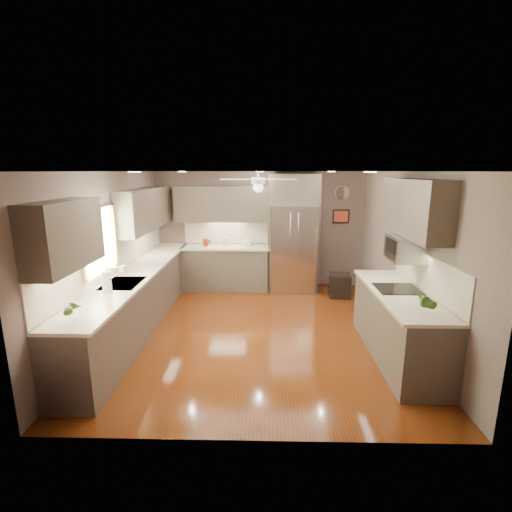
{
  "coord_description": "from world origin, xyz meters",
  "views": [
    {
      "loc": [
        0.1,
        -5.54,
        2.51
      ],
      "look_at": [
        -0.04,
        0.6,
        1.09
      ],
      "focal_mm": 26.0,
      "sensor_mm": 36.0,
      "label": 1
    }
  ],
  "objects_px": {
    "potted_plant_left": "(71,309)",
    "refrigerator": "(293,235)",
    "canister_a": "(205,242)",
    "soap_bottle": "(124,268)",
    "potted_plant_right": "(425,301)",
    "canister_b": "(209,243)",
    "microwave": "(405,248)",
    "paper_towel": "(107,282)",
    "stool": "(340,285)",
    "canister_c": "(224,241)",
    "bowl": "(247,245)"
  },
  "relations": [
    {
      "from": "potted_plant_right",
      "to": "paper_towel",
      "type": "bearing_deg",
      "value": 170.21
    },
    {
      "from": "soap_bottle",
      "to": "paper_towel",
      "type": "bearing_deg",
      "value": -82.95
    },
    {
      "from": "microwave",
      "to": "stool",
      "type": "height_order",
      "value": "microwave"
    },
    {
      "from": "canister_b",
      "to": "paper_towel",
      "type": "distance_m",
      "value": 3.23
    },
    {
      "from": "canister_b",
      "to": "potted_plant_right",
      "type": "relative_size",
      "value": 0.47
    },
    {
      "from": "microwave",
      "to": "stool",
      "type": "bearing_deg",
      "value": 99.7
    },
    {
      "from": "bowl",
      "to": "microwave",
      "type": "xyz_separation_m",
      "value": [
        2.29,
        -2.77,
        0.51
      ]
    },
    {
      "from": "microwave",
      "to": "canister_b",
      "type": "bearing_deg",
      "value": 138.6
    },
    {
      "from": "stool",
      "to": "potted_plant_left",
      "type": "bearing_deg",
      "value": -135.09
    },
    {
      "from": "stool",
      "to": "paper_towel",
      "type": "xyz_separation_m",
      "value": [
        -3.61,
        -2.62,
        0.84
      ]
    },
    {
      "from": "refrigerator",
      "to": "canister_b",
      "type": "bearing_deg",
      "value": 179.19
    },
    {
      "from": "potted_plant_left",
      "to": "refrigerator",
      "type": "height_order",
      "value": "refrigerator"
    },
    {
      "from": "soap_bottle",
      "to": "refrigerator",
      "type": "height_order",
      "value": "refrigerator"
    },
    {
      "from": "refrigerator",
      "to": "microwave",
      "type": "distance_m",
      "value": 3.03
    },
    {
      "from": "canister_a",
      "to": "potted_plant_left",
      "type": "relative_size",
      "value": 0.59
    },
    {
      "from": "potted_plant_left",
      "to": "soap_bottle",
      "type": "bearing_deg",
      "value": 94.01
    },
    {
      "from": "refrigerator",
      "to": "stool",
      "type": "relative_size",
      "value": 5.13
    },
    {
      "from": "potted_plant_left",
      "to": "stool",
      "type": "height_order",
      "value": "potted_plant_left"
    },
    {
      "from": "canister_a",
      "to": "soap_bottle",
      "type": "height_order",
      "value": "soap_bottle"
    },
    {
      "from": "canister_b",
      "to": "soap_bottle",
      "type": "distance_m",
      "value": 2.44
    },
    {
      "from": "potted_plant_left",
      "to": "refrigerator",
      "type": "bearing_deg",
      "value": 56.7
    },
    {
      "from": "canister_a",
      "to": "paper_towel",
      "type": "xyz_separation_m",
      "value": [
        -0.81,
        -3.11,
        0.06
      ]
    },
    {
      "from": "canister_b",
      "to": "canister_c",
      "type": "distance_m",
      "value": 0.32
    },
    {
      "from": "paper_towel",
      "to": "stool",
      "type": "bearing_deg",
      "value": 35.96
    },
    {
      "from": "canister_b",
      "to": "potted_plant_right",
      "type": "xyz_separation_m",
      "value": [
        2.97,
        -3.77,
        0.08
      ]
    },
    {
      "from": "stool",
      "to": "paper_towel",
      "type": "relative_size",
      "value": 1.57
    },
    {
      "from": "canister_b",
      "to": "soap_bottle",
      "type": "bearing_deg",
      "value": -114.45
    },
    {
      "from": "soap_bottle",
      "to": "microwave",
      "type": "bearing_deg",
      "value": -7.15
    },
    {
      "from": "paper_towel",
      "to": "soap_bottle",
      "type": "bearing_deg",
      "value": 97.05
    },
    {
      "from": "bowl",
      "to": "stool",
      "type": "bearing_deg",
      "value": -15.13
    },
    {
      "from": "soap_bottle",
      "to": "paper_towel",
      "type": "height_order",
      "value": "paper_towel"
    },
    {
      "from": "canister_b",
      "to": "soap_bottle",
      "type": "xyz_separation_m",
      "value": [
        -1.01,
        -2.22,
        0.03
      ]
    },
    {
      "from": "canister_a",
      "to": "canister_c",
      "type": "distance_m",
      "value": 0.41
    },
    {
      "from": "canister_b",
      "to": "refrigerator",
      "type": "distance_m",
      "value": 1.78
    },
    {
      "from": "microwave",
      "to": "bowl",
      "type": "bearing_deg",
      "value": 129.59
    },
    {
      "from": "paper_towel",
      "to": "microwave",
      "type": "bearing_deg",
      "value": 5.28
    },
    {
      "from": "canister_a",
      "to": "potted_plant_right",
      "type": "relative_size",
      "value": 0.54
    },
    {
      "from": "refrigerator",
      "to": "canister_c",
      "type": "bearing_deg",
      "value": 176.29
    },
    {
      "from": "canister_a",
      "to": "paper_towel",
      "type": "relative_size",
      "value": 0.55
    },
    {
      "from": "canister_a",
      "to": "bowl",
      "type": "relative_size",
      "value": 0.73
    },
    {
      "from": "canister_c",
      "to": "potted_plant_left",
      "type": "xyz_separation_m",
      "value": [
        -1.2,
        -4.13,
        0.05
      ]
    },
    {
      "from": "canister_c",
      "to": "canister_a",
      "type": "bearing_deg",
      "value": -170.84
    },
    {
      "from": "canister_c",
      "to": "bowl",
      "type": "xyz_separation_m",
      "value": [
        0.5,
        -0.04,
        -0.06
      ]
    },
    {
      "from": "canister_c",
      "to": "potted_plant_left",
      "type": "bearing_deg",
      "value": -106.13
    },
    {
      "from": "bowl",
      "to": "paper_towel",
      "type": "relative_size",
      "value": 0.75
    },
    {
      "from": "canister_c",
      "to": "stool",
      "type": "bearing_deg",
      "value": -12.93
    },
    {
      "from": "microwave",
      "to": "paper_towel",
      "type": "bearing_deg",
      "value": -174.72
    },
    {
      "from": "canister_b",
      "to": "microwave",
      "type": "bearing_deg",
      "value": -41.4
    },
    {
      "from": "paper_towel",
      "to": "canister_b",
      "type": "bearing_deg",
      "value": 73.85
    },
    {
      "from": "potted_plant_right",
      "to": "refrigerator",
      "type": "bearing_deg",
      "value": 107.7
    }
  ]
}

